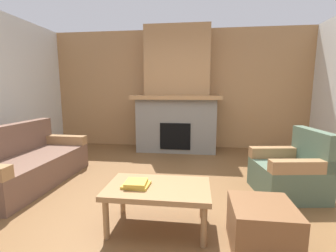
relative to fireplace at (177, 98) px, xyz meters
The scene contains 8 objects.
ground 2.87m from the fireplace, 90.00° to the right, with size 9.00×9.00×0.00m, color brown.
wall_back_wood_panel 0.42m from the fireplace, 90.00° to the left, with size 6.00×0.12×2.70m, color #A87A4C.
fireplace is the anchor object (origin of this frame).
couch 3.10m from the fireplace, 131.88° to the right, with size 0.89×1.82×0.85m.
armchair 2.83m from the fireplace, 51.66° to the right, with size 0.86×0.86×0.85m.
coffee_table 3.17m from the fireplace, 88.46° to the right, with size 1.00×0.60×0.43m.
ottoman 3.55m from the fireplace, 72.80° to the right, with size 0.52×0.52×0.40m, color brown.
book_stack_near_edge 3.19m from the fireplace, 92.28° to the right, with size 0.26×0.23×0.06m.
Camera 1 is at (0.44, -2.57, 1.36)m, focal length 25.02 mm.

